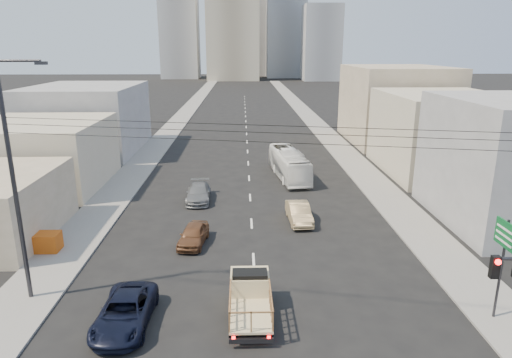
{
  "coord_description": "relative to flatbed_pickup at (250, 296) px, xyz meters",
  "views": [
    {
      "loc": [
        -0.61,
        -17.08,
        12.36
      ],
      "look_at": [
        0.31,
        13.59,
        3.5
      ],
      "focal_mm": 32.0,
      "sensor_mm": 36.0,
      "label": 1
    }
  ],
  "objects": [
    {
      "name": "midrise_ne",
      "position": [
        18.31,
        182.97,
        18.91
      ],
      "size": [
        16.0,
        16.0,
        40.0
      ],
      "primitive_type": "cube",
      "color": "gray",
      "rests_on": "ground"
    },
    {
      "name": "flatbed_pickup",
      "position": [
        0.0,
        0.0,
        0.0
      ],
      "size": [
        1.95,
        4.41,
        1.9
      ],
      "color": "beige",
      "rests_on": "ground"
    },
    {
      "name": "midrise_nw",
      "position": [
        -25.69,
        177.97,
        15.91
      ],
      "size": [
        15.0,
        15.0,
        34.0
      ],
      "primitive_type": "cube",
      "color": "gray",
      "rests_on": "ground"
    },
    {
      "name": "midrise_east",
      "position": [
        30.31,
        162.97,
        12.91
      ],
      "size": [
        14.0,
        14.0,
        28.0
      ],
      "primitive_type": "cube",
      "color": "gray",
      "rests_on": "ground"
    },
    {
      "name": "green_sign",
      "position": [
        11.47,
        -0.53,
        2.65
      ],
      "size": [
        0.18,
        1.6,
        5.0
      ],
      "color": "#2D2D33",
      "rests_on": "ground"
    },
    {
      "name": "ground",
      "position": [
        0.31,
        -2.03,
        -1.09
      ],
      "size": [
        420.0,
        420.0,
        0.0
      ],
      "primitive_type": "plane",
      "color": "black",
      "rests_on": "ground"
    },
    {
      "name": "bldg_left_far",
      "position": [
        -19.19,
        36.97,
        2.91
      ],
      "size": [
        12.0,
        16.0,
        8.0
      ],
      "primitive_type": "cube",
      "color": "gray",
      "rests_on": "ground"
    },
    {
      "name": "crate_stack",
      "position": [
        -12.69,
        7.51,
        -0.4
      ],
      "size": [
        1.8,
        1.2,
        1.14
      ],
      "color": "#BB4F11",
      "rests_on": "sidewalk_left"
    },
    {
      "name": "high_rise_tower",
      "position": [
        -3.69,
        167.97,
        28.91
      ],
      "size": [
        20.0,
        20.0,
        60.0
      ],
      "primitive_type": "cube",
      "color": "gray",
      "rests_on": "ground"
    },
    {
      "name": "sedan_grey",
      "position": [
        -4.02,
        17.25,
        -0.41
      ],
      "size": [
        2.02,
        4.74,
        1.36
      ],
      "primitive_type": "imported",
      "rotation": [
        0.0,
        0.0,
        0.03
      ],
      "color": "slate",
      "rests_on": "ground"
    },
    {
      "name": "streetlamp_left",
      "position": [
        -11.09,
        1.97,
        5.34
      ],
      "size": [
        2.36,
        0.25,
        12.0
      ],
      "color": "#2D2D33",
      "rests_on": "ground"
    },
    {
      "name": "sidewalk_right",
      "position": [
        12.06,
        67.97,
        -1.03
      ],
      "size": [
        3.5,
        180.0,
        0.12
      ],
      "primitive_type": "cube",
      "color": "gray",
      "rests_on": "ground"
    },
    {
      "name": "midrise_back",
      "position": [
        6.31,
        197.97,
        20.91
      ],
      "size": [
        18.0,
        18.0,
        44.0
      ],
      "primitive_type": "cube",
      "color": "gray",
      "rests_on": "ground"
    },
    {
      "name": "sedan_tan",
      "position": [
        3.8,
        12.2,
        -0.39
      ],
      "size": [
        1.7,
        4.34,
        1.41
      ],
      "primitive_type": "imported",
      "rotation": [
        0.0,
        0.0,
        0.05
      ],
      "color": "tan",
      "rests_on": "ground"
    },
    {
      "name": "overhead_wires",
      "position": [
        0.31,
        -0.53,
        7.87
      ],
      "size": [
        23.01,
        5.02,
        0.72
      ],
      "color": "black",
      "rests_on": "ground"
    },
    {
      "name": "sedan_brown",
      "position": [
        -3.55,
        8.48,
        -0.44
      ],
      "size": [
        2.05,
        4.01,
        1.31
      ],
      "primitive_type": "imported",
      "rotation": [
        0.0,
        0.0,
        -0.14
      ],
      "color": "brown",
      "rests_on": "ground"
    },
    {
      "name": "city_bus",
      "position": [
        4.24,
        24.19,
        0.26
      ],
      "size": [
        3.43,
        9.93,
        2.71
      ],
      "primitive_type": "imported",
      "rotation": [
        0.0,
        0.0,
        0.12
      ],
      "color": "white",
      "rests_on": "ground"
    },
    {
      "name": "lane_dashes",
      "position": [
        0.31,
        50.97,
        -1.09
      ],
      "size": [
        0.15,
        104.0,
        0.01
      ],
      "color": "silver",
      "rests_on": "ground"
    },
    {
      "name": "bldg_left_mid",
      "position": [
        -18.69,
        21.97,
        1.91
      ],
      "size": [
        11.0,
        12.0,
        6.0
      ],
      "primitive_type": "cube",
      "color": "#BAB095",
      "rests_on": "ground"
    },
    {
      "name": "sidewalk_left",
      "position": [
        -11.44,
        67.97,
        -1.03
      ],
      "size": [
        3.5,
        180.0,
        0.12
      ],
      "primitive_type": "cube",
      "color": "gray",
      "rests_on": "ground"
    },
    {
      "name": "navy_pickup",
      "position": [
        -5.76,
        -0.56,
        -0.4
      ],
      "size": [
        2.37,
        5.02,
        1.39
      ],
      "primitive_type": "imported",
      "rotation": [
        0.0,
        0.0,
        -0.01
      ],
      "color": "black",
      "rests_on": "ground"
    },
    {
      "name": "bldg_right_mid",
      "position": [
        19.81,
        25.97,
        2.91
      ],
      "size": [
        11.0,
        14.0,
        8.0
      ],
      "primitive_type": "cube",
      "color": "#BAB095",
      "rests_on": "ground"
    },
    {
      "name": "bldg_right_far",
      "position": [
        20.31,
        41.97,
        3.91
      ],
      "size": [
        12.0,
        16.0,
        10.0
      ],
      "primitive_type": "cube",
      "color": "tan",
      "rests_on": "ground"
    }
  ]
}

